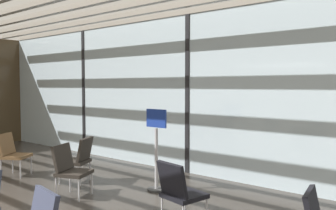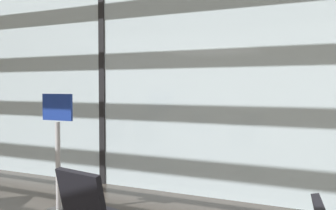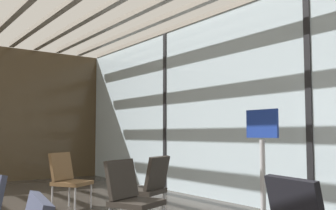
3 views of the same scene
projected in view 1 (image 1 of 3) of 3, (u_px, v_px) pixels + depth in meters
glass_curtain_wall at (189, 94)px, 7.47m from camera, size 14.00×0.08×3.34m
window_mullion_0 at (85, 92)px, 9.67m from camera, size 0.10×0.12×3.34m
window_mullion_1 at (189, 94)px, 7.47m from camera, size 0.10×0.12×3.34m
parked_airplane at (258, 87)px, 11.15m from camera, size 12.33×3.63×3.63m
lounge_chair_0 at (69, 167)px, 5.89m from camera, size 0.67×0.65×0.87m
lounge_chair_3 at (12, 152)px, 7.28m from camera, size 0.70×0.68×0.87m
lounge_chair_4 at (79, 157)px, 6.73m from camera, size 0.68×0.66×0.87m
lounge_chair_5 at (179, 190)px, 4.62m from camera, size 0.57×0.61×0.87m
info_sign at (156, 152)px, 6.22m from camera, size 0.44×0.32×1.44m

